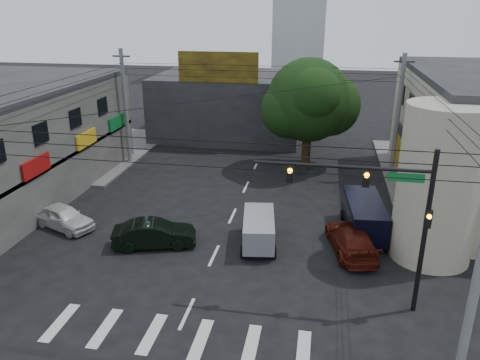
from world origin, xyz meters
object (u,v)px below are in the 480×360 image
(white_compact, at_px, (64,217))
(traffic_officer, at_px, (150,234))
(street_tree, at_px, (309,100))
(silver_minivan, at_px, (259,231))
(maroon_sedan, at_px, (351,239))
(traffic_gantry, at_px, (385,204))
(utility_pole_far_right, at_px, (397,118))
(utility_pole_far_left, at_px, (126,107))
(navy_van, at_px, (364,217))
(dark_sedan, at_px, (154,234))

(white_compact, height_order, traffic_officer, traffic_officer)
(street_tree, xyz_separation_m, silver_minivan, (-1.87, -13.42, -4.64))
(traffic_officer, bearing_deg, maroon_sedan, -33.92)
(traffic_gantry, xyz_separation_m, silver_minivan, (-5.70, 4.58, -3.99))
(silver_minivan, bearing_deg, maroon_sedan, -96.03)
(street_tree, height_order, maroon_sedan, street_tree)
(street_tree, bearing_deg, maroon_sedan, -77.08)
(utility_pole_far_right, relative_size, white_compact, 2.10)
(utility_pole_far_left, xyz_separation_m, maroon_sedan, (17.54, -12.26, -3.88))
(utility_pole_far_right, xyz_separation_m, traffic_officer, (-14.09, -13.68, -3.85))
(street_tree, bearing_deg, traffic_gantry, -78.01)
(traffic_gantry, distance_m, silver_minivan, 8.33)
(traffic_gantry, xyz_separation_m, white_compact, (-17.23, 4.65, -4.14))
(traffic_gantry, distance_m, utility_pole_far_right, 17.21)
(white_compact, bearing_deg, maroon_sedan, -67.36)
(utility_pole_far_left, relative_size, utility_pole_far_right, 1.00)
(navy_van, bearing_deg, traffic_officer, 103.03)
(utility_pole_far_left, height_order, maroon_sedan, utility_pole_far_left)
(white_compact, relative_size, traffic_officer, 2.93)
(maroon_sedan, bearing_deg, traffic_officer, -4.59)
(traffic_officer, bearing_deg, utility_pole_far_left, 75.33)
(silver_minivan, bearing_deg, utility_pole_far_left, 37.57)
(utility_pole_far_right, relative_size, traffic_officer, 6.17)
(street_tree, relative_size, traffic_gantry, 1.21)
(traffic_officer, bearing_deg, dark_sedan, -9.49)
(navy_van, relative_size, traffic_officer, 3.45)
(traffic_gantry, relative_size, maroon_sedan, 1.37)
(utility_pole_far_right, distance_m, navy_van, 10.94)
(navy_van, bearing_deg, dark_sedan, 102.76)
(dark_sedan, xyz_separation_m, maroon_sedan, (10.43, 1.29, -0.01))
(traffic_gantry, bearing_deg, dark_sedan, 162.89)
(street_tree, xyz_separation_m, utility_pole_far_left, (-14.50, -1.00, -0.87))
(white_compact, xyz_separation_m, maroon_sedan, (16.45, 0.09, 0.03))
(traffic_gantry, bearing_deg, silver_minivan, 141.19)
(utility_pole_far_left, xyz_separation_m, utility_pole_far_right, (21.00, 0.00, 0.00))
(traffic_gantry, xyz_separation_m, dark_sedan, (-11.21, 3.45, -4.10))
(street_tree, distance_m, utility_pole_far_right, 6.63)
(street_tree, bearing_deg, utility_pole_far_left, -176.05)
(silver_minivan, xyz_separation_m, navy_van, (5.68, 2.45, 0.16))
(utility_pole_far_right, xyz_separation_m, maroon_sedan, (-3.46, -12.26, -3.88))
(traffic_gantry, xyz_separation_m, utility_pole_far_left, (-18.32, 17.00, -0.23))
(silver_minivan, height_order, navy_van, navy_van)
(maroon_sedan, relative_size, silver_minivan, 1.29)
(utility_pole_far_left, height_order, white_compact, utility_pole_far_left)
(utility_pole_far_right, relative_size, dark_sedan, 1.96)
(street_tree, relative_size, navy_van, 1.69)
(utility_pole_far_left, distance_m, utility_pole_far_right, 21.00)
(dark_sedan, bearing_deg, traffic_gantry, -123.19)
(traffic_gantry, height_order, dark_sedan, traffic_gantry)
(utility_pole_far_right, relative_size, maroon_sedan, 1.75)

